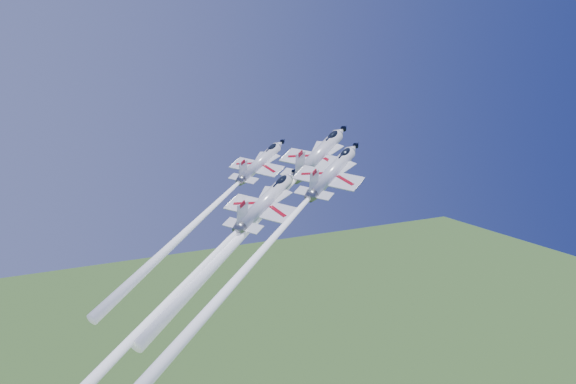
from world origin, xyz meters
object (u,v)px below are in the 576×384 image
jet_slot (153,317)px  jet_lead (269,207)px  jet_left (210,209)px  jet_right (252,262)px

jet_slot → jet_lead: bearing=86.8°
jet_left → jet_right: size_ratio=0.63×
jet_left → jet_right: 14.50m
jet_lead → jet_slot: jet_slot is taller
jet_right → jet_slot: jet_right is taller
jet_slot → jet_left: bearing=104.7°
jet_right → jet_left: bearing=148.0°
jet_lead → jet_right: bearing=-66.9°
jet_left → jet_slot: bearing=-75.3°
jet_left → jet_right: jet_right is taller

